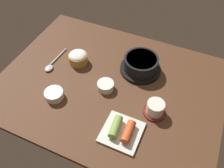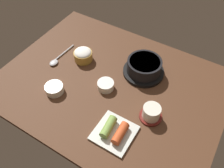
# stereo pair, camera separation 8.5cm
# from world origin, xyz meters

# --- Properties ---
(dining_table) EXTENTS (1.00, 0.76, 0.02)m
(dining_table) POSITION_xyz_m (0.00, 0.00, 0.01)
(dining_table) COLOR #4C2D1C
(dining_table) RESTS_ON ground
(stone_pot) EXTENTS (0.19, 0.19, 0.08)m
(stone_pot) POSITION_xyz_m (0.10, 0.14, 0.06)
(stone_pot) COLOR black
(stone_pot) RESTS_ON dining_table
(rice_bowl) EXTENTS (0.09, 0.09, 0.06)m
(rice_bowl) POSITION_xyz_m (-0.20, 0.07, 0.05)
(rice_bowl) COLOR #B78C38
(rice_bowl) RESTS_ON dining_table
(tea_cup_with_saucer) EXTENTS (0.09, 0.09, 0.06)m
(tea_cup_with_saucer) POSITION_xyz_m (0.23, -0.07, 0.05)
(tea_cup_with_saucer) COLOR maroon
(tea_cup_with_saucer) RESTS_ON dining_table
(banchan_cup_center) EXTENTS (0.07, 0.07, 0.03)m
(banchan_cup_center) POSITION_xyz_m (-0.01, -0.03, 0.04)
(banchan_cup_center) COLOR white
(banchan_cup_center) RESTS_ON dining_table
(kimchi_plate) EXTENTS (0.15, 0.15, 0.04)m
(kimchi_plate) POSITION_xyz_m (0.14, -0.21, 0.04)
(kimchi_plate) COLOR silver
(kimchi_plate) RESTS_ON dining_table
(side_bowl_near) EXTENTS (0.08, 0.08, 0.04)m
(side_bowl_near) POSITION_xyz_m (-0.19, -0.17, 0.04)
(side_bowl_near) COLOR white
(side_bowl_near) RESTS_ON dining_table
(spoon) EXTENTS (0.04, 0.18, 0.01)m
(spoon) POSITION_xyz_m (-0.31, -0.01, 0.03)
(spoon) COLOR #B7B7BC
(spoon) RESTS_ON dining_table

